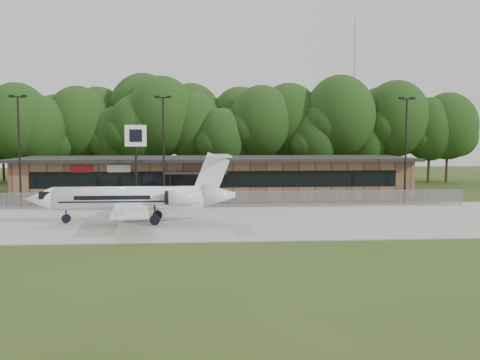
{
  "coord_description": "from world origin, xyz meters",
  "views": [
    {
      "loc": [
        -1.55,
        -33.33,
        6.51
      ],
      "look_at": [
        1.77,
        12.0,
        2.79
      ],
      "focal_mm": 40.0,
      "sensor_mm": 36.0,
      "label": 1
    }
  ],
  "objects": [
    {
      "name": "terminal",
      "position": [
        -0.0,
        23.94,
        2.18
      ],
      "size": [
        41.0,
        11.65,
        4.3
      ],
      "color": "olive",
      "rests_on": "ground"
    },
    {
      "name": "light_pole_mid",
      "position": [
        -5.0,
        16.5,
        5.98
      ],
      "size": [
        1.55,
        0.3,
        10.23
      ],
      "color": "black",
      "rests_on": "ground"
    },
    {
      "name": "business_jet",
      "position": [
        -6.32,
        6.5,
        1.88
      ],
      "size": [
        15.57,
        13.82,
        5.27
      ],
      "rotation": [
        0.0,
        0.0,
        0.0
      ],
      "color": "white",
      "rests_on": "ground"
    },
    {
      "name": "parking_lot",
      "position": [
        0.0,
        19.5,
        0.03
      ],
      "size": [
        50.0,
        9.0,
        0.06
      ],
      "primitive_type": "cube",
      "color": "#383835",
      "rests_on": "ground"
    },
    {
      "name": "radio_mast",
      "position": [
        22.0,
        48.0,
        12.5
      ],
      "size": [
        0.2,
        0.2,
        25.0
      ],
      "primitive_type": "cylinder",
      "color": "gray",
      "rests_on": "ground"
    },
    {
      "name": "light_pole_left",
      "position": [
        -18.0,
        16.5,
        5.98
      ],
      "size": [
        1.55,
        0.3,
        10.23
      ],
      "color": "black",
      "rests_on": "ground"
    },
    {
      "name": "suv",
      "position": [
        -14.2,
        19.78,
        0.72
      ],
      "size": [
        5.57,
        3.48,
        1.43
      ],
      "primitive_type": "imported",
      "rotation": [
        0.0,
        0.0,
        1.8
      ],
      "color": "#2A2A2C",
      "rests_on": "ground"
    },
    {
      "name": "ground",
      "position": [
        0.0,
        0.0,
        0.0
      ],
      "size": [
        160.0,
        160.0,
        0.0
      ],
      "primitive_type": "plane",
      "color": "#304217",
      "rests_on": "ground"
    },
    {
      "name": "light_pole_right",
      "position": [
        18.0,
        16.5,
        5.98
      ],
      "size": [
        1.55,
        0.3,
        10.23
      ],
      "color": "black",
      "rests_on": "ground"
    },
    {
      "name": "treeline",
      "position": [
        0.0,
        42.0,
        7.5
      ],
      "size": [
        72.0,
        12.0,
        15.0
      ],
      "primitive_type": null,
      "color": "#193B12",
      "rests_on": "ground"
    },
    {
      "name": "apron",
      "position": [
        0.0,
        8.0,
        0.04
      ],
      "size": [
        64.0,
        18.0,
        0.08
      ],
      "primitive_type": "cube",
      "color": "#9E9B93",
      "rests_on": "ground"
    },
    {
      "name": "pole_sign",
      "position": [
        -7.58,
        16.8,
        5.78
      ],
      "size": [
        1.99,
        0.61,
        7.56
      ],
      "rotation": [
        0.0,
        0.0,
        0.2
      ],
      "color": "black",
      "rests_on": "ground"
    },
    {
      "name": "fence",
      "position": [
        0.0,
        15.0,
        0.78
      ],
      "size": [
        46.0,
        0.04,
        1.52
      ],
      "color": "gray",
      "rests_on": "ground"
    }
  ]
}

